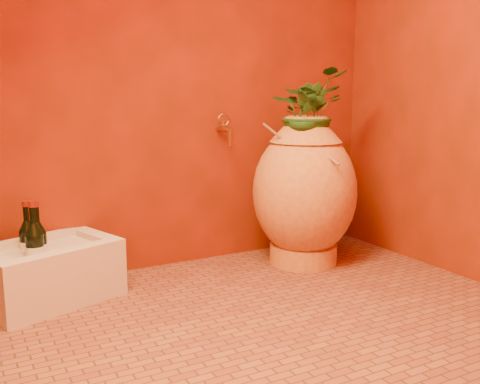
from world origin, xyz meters
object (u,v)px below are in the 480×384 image
wine_bottle_b (39,247)px  wine_bottle_c (28,244)px  wine_bottle_a (35,250)px  wall_tap (225,128)px  stone_basin (49,273)px  amphora (305,191)px

wine_bottle_b → wine_bottle_c: (-0.03, 0.10, -0.01)m
wine_bottle_a → wall_tap: size_ratio=1.94×
stone_basin → wall_tap: wall_tap is taller
wine_bottle_a → wine_bottle_b: 0.05m
wine_bottle_a → wall_tap: wall_tap is taller
wine_bottle_c → wine_bottle_b: bearing=-71.2°
wine_bottle_b → wall_tap: bearing=9.6°
amphora → wine_bottle_b: (-1.47, 0.08, -0.15)m
amphora → wine_bottle_c: size_ratio=2.64×
wine_bottle_c → wine_bottle_a: bearing=-85.0°
amphora → wine_bottle_c: bearing=173.4°
amphora → stone_basin: bearing=176.0°
wine_bottle_a → wine_bottle_c: 0.14m
stone_basin → wine_bottle_c: wine_bottle_c is taller
wall_tap → wine_bottle_b: bearing=-170.4°
stone_basin → wine_bottle_b: bearing=-150.1°
amphora → wine_bottle_a: 1.50m
wine_bottle_a → wine_bottle_b: wine_bottle_a is taller
wine_bottle_a → wine_bottle_c: bearing=95.0°
stone_basin → wine_bottle_c: 0.17m
wine_bottle_b → wall_tap: (1.08, 0.18, 0.52)m
amphora → wine_bottle_c: amphora is taller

